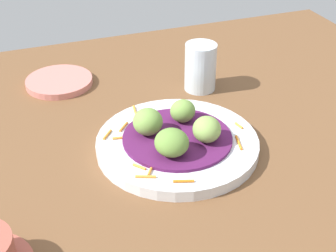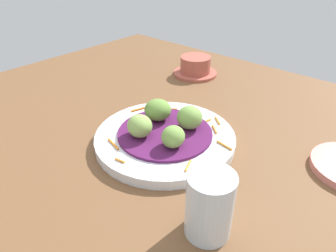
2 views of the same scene
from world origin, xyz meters
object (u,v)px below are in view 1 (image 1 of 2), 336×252
(guac_scoop_right, at_px, (148,122))
(guac_scoop_back, at_px, (172,143))
(guac_scoop_left, at_px, (208,129))
(water_glass, at_px, (200,67))
(guac_scoop_center, at_px, (183,111))
(side_plate_small, at_px, (59,82))
(main_plate, at_px, (177,144))

(guac_scoop_right, xyz_separation_m, guac_scoop_back, (-0.02, 0.07, -0.00))
(guac_scoop_right, bearing_deg, guac_scoop_left, 148.33)
(guac_scoop_left, xyz_separation_m, guac_scoop_back, (0.07, 0.02, 0.00))
(guac_scoop_back, distance_m, water_glass, 0.26)
(guac_scoop_center, relative_size, water_glass, 0.46)
(guac_scoop_center, distance_m, guac_scoop_right, 0.07)
(guac_scoop_right, relative_size, guac_scoop_back, 0.90)
(guac_scoop_left, xyz_separation_m, side_plate_small, (0.18, -0.32, -0.04))
(guac_scoop_center, xyz_separation_m, guac_scoop_back, (0.05, 0.08, 0.00))
(guac_scoop_left, distance_m, guac_scoop_center, 0.07)
(guac_scoop_back, bearing_deg, guac_scoop_left, -166.67)
(guac_scoop_center, relative_size, guac_scoop_back, 0.81)
(guac_scoop_center, xyz_separation_m, guac_scoop_right, (0.07, 0.02, 0.00))
(guac_scoop_left, distance_m, water_glass, 0.22)
(guac_scoop_right, bearing_deg, side_plate_small, -69.26)
(guac_scoop_center, height_order, guac_scoop_right, guac_scoop_right)
(main_plate, height_order, side_plate_small, main_plate)
(guac_scoop_right, bearing_deg, guac_scoop_back, 103.33)
(guac_scoop_center, relative_size, side_plate_small, 0.32)
(main_plate, height_order, guac_scoop_center, guac_scoop_center)
(guac_scoop_center, height_order, side_plate_small, guac_scoop_center)
(guac_scoop_back, height_order, water_glass, water_glass)
(side_plate_small, xyz_separation_m, water_glass, (-0.26, 0.11, 0.04))
(main_plate, bearing_deg, guac_scoop_back, 58.33)
(main_plate, bearing_deg, side_plate_small, -64.03)
(side_plate_small, bearing_deg, guac_scoop_left, 120.04)
(main_plate, height_order, guac_scoop_right, guac_scoop_right)
(side_plate_small, distance_m, water_glass, 0.29)
(side_plate_small, height_order, water_glass, water_glass)
(main_plate, relative_size, guac_scoop_center, 6.12)
(guac_scoop_back, distance_m, side_plate_small, 0.36)
(guac_scoop_left, xyz_separation_m, guac_scoop_right, (0.08, -0.05, 0.00))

